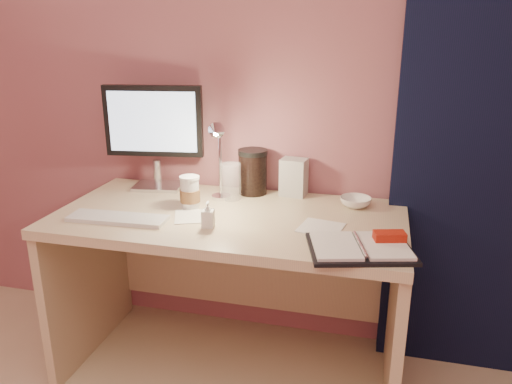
% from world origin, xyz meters
% --- Properties ---
extents(room, '(3.50, 3.50, 3.50)m').
position_xyz_m(room, '(0.95, 1.69, 1.14)').
color(room, '#C6B28E').
rests_on(room, ground).
extents(desk, '(1.40, 0.70, 0.73)m').
position_xyz_m(desk, '(0.00, 1.45, 0.50)').
color(desk, tan).
rests_on(desk, ground).
extents(monitor, '(0.45, 0.19, 0.48)m').
position_xyz_m(monitor, '(-0.43, 1.63, 1.01)').
color(monitor, silver).
rests_on(monitor, desk).
extents(keyboard, '(0.39, 0.13, 0.02)m').
position_xyz_m(keyboard, '(-0.40, 1.21, 0.74)').
color(keyboard, silver).
rests_on(keyboard, desk).
extents(planner, '(0.39, 0.33, 0.05)m').
position_xyz_m(planner, '(0.54, 1.16, 0.74)').
color(planner, black).
rests_on(planner, desk).
extents(paper_b, '(0.18, 0.18, 0.00)m').
position_xyz_m(paper_b, '(0.38, 1.32, 0.73)').
color(paper_b, white).
rests_on(paper_b, desk).
extents(paper_c, '(0.20, 0.20, 0.00)m').
position_xyz_m(paper_c, '(-0.12, 1.32, 0.73)').
color(paper_c, white).
rests_on(paper_c, desk).
extents(coffee_cup, '(0.08, 0.08, 0.14)m').
position_xyz_m(coffee_cup, '(-0.18, 1.42, 0.79)').
color(coffee_cup, silver).
rests_on(coffee_cup, desk).
extents(clear_cup, '(0.09, 0.09, 0.16)m').
position_xyz_m(clear_cup, '(-0.05, 1.57, 0.81)').
color(clear_cup, white).
rests_on(clear_cup, desk).
extents(bowl, '(0.17, 0.17, 0.04)m').
position_xyz_m(bowl, '(0.49, 1.60, 0.75)').
color(bowl, silver).
rests_on(bowl, desk).
extents(lotion_bottle, '(0.05, 0.05, 0.10)m').
position_xyz_m(lotion_bottle, '(-0.04, 1.23, 0.78)').
color(lotion_bottle, silver).
rests_on(lotion_bottle, desk).
extents(dark_jar, '(0.13, 0.13, 0.18)m').
position_xyz_m(dark_jar, '(0.02, 1.67, 0.82)').
color(dark_jar, black).
rests_on(dark_jar, desk).
extents(product_box, '(0.12, 0.10, 0.17)m').
position_xyz_m(product_box, '(0.21, 1.69, 0.81)').
color(product_box, '#B8B9B4').
rests_on(product_box, desk).
extents(desk_lamp, '(0.11, 0.22, 0.36)m').
position_xyz_m(desk_lamp, '(-0.11, 1.47, 0.96)').
color(desk_lamp, silver).
rests_on(desk_lamp, desk).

